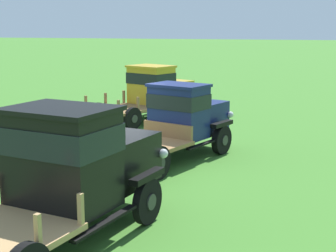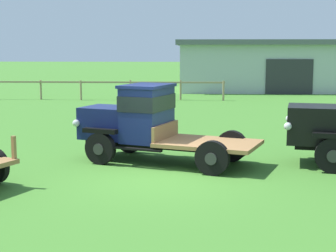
{
  "view_description": "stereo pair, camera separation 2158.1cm",
  "coord_description": "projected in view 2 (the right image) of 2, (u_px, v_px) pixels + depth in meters",
  "views": [
    {
      "loc": [
        13.5,
        5.53,
        3.75
      ],
      "look_at": [
        0.13,
        1.73,
        1.0
      ],
      "focal_mm": 55.0,
      "sensor_mm": 36.0,
      "label": 1
    },
    {
      "loc": [
        0.84,
        -11.93,
        3.03
      ],
      "look_at": [
        0.13,
        1.73,
        1.0
      ],
      "focal_mm": 55.0,
      "sensor_mm": 36.0,
      "label": 2
    }
  ],
  "objects": [
    {
      "name": "vintage_truck_second_in_line",
      "position": [
        145.0,
        122.0,
        14.03
      ],
      "size": [
        5.22,
        3.26,
        2.11
      ],
      "color": "black",
      "rests_on": "ground"
    },
    {
      "name": "paddock_fence",
      "position": [
        106.0,
        86.0,
        31.31
      ],
      "size": [
        14.49,
        0.68,
        1.2
      ],
      "color": "#997F60",
      "rests_on": "ground"
    },
    {
      "name": "ground_plane",
      "position": [
        159.0,
        178.0,
        12.28
      ],
      "size": [
        240.0,
        240.0,
        0.0
      ],
      "primitive_type": "plane",
      "color": "#3D7528"
    },
    {
      "name": "farm_shed",
      "position": [
        324.0,
        65.0,
        38.48
      ],
      "size": [
        22.02,
        7.96,
        3.73
      ],
      "color": "#B2B7BC",
      "rests_on": "ground"
    }
  ]
}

